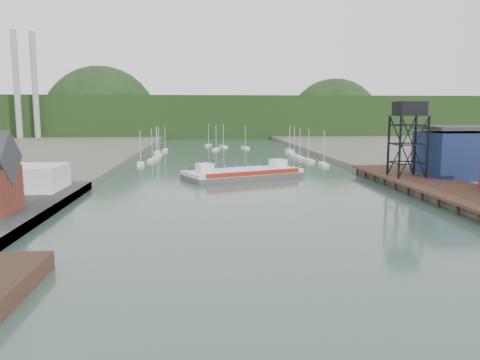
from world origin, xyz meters
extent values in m
plane|color=#2A413C|center=(0.00, 0.00, 0.00)|extent=(600.00, 600.00, 0.00)
cube|color=black|center=(37.00, 45.00, 1.90)|extent=(14.00, 70.00, 0.50)
cylinder|color=black|center=(31.00, 45.00, 0.80)|extent=(0.60, 0.60, 2.20)
cylinder|color=black|center=(43.00, 45.00, 0.80)|extent=(0.60, 0.60, 2.20)
cube|color=silver|center=(-44.00, 50.00, 3.85)|extent=(18.00, 12.00, 4.50)
cylinder|color=black|center=(32.00, 55.00, 8.65)|extent=(0.50, 0.50, 13.00)
cylinder|color=black|center=(38.00, 55.00, 8.65)|extent=(0.50, 0.50, 13.00)
cylinder|color=black|center=(32.00, 61.00, 8.65)|extent=(0.50, 0.50, 13.00)
cylinder|color=black|center=(38.00, 61.00, 8.65)|extent=(0.50, 0.50, 13.00)
cube|color=black|center=(35.00, 58.00, 16.65)|extent=(5.50, 5.50, 3.00)
cube|color=#0E163D|center=(50.00, 60.00, 6.60)|extent=(20.00, 14.00, 10.00)
cube|color=#2D2D33|center=(50.00, 60.00, 12.50)|extent=(20.50, 14.50, 0.80)
cube|color=silver|center=(-27.54, 103.89, 0.35)|extent=(2.67, 7.65, 0.90)
cube|color=silver|center=(-25.28, 115.30, 0.35)|extent=(2.81, 7.67, 0.90)
cube|color=silver|center=(-24.71, 124.17, 0.35)|extent=(2.35, 7.59, 0.90)
cube|color=silver|center=(-24.81, 134.09, 0.35)|extent=(2.01, 7.50, 0.90)
cube|color=silver|center=(-26.64, 146.33, 0.35)|extent=(2.00, 7.50, 0.90)
cube|color=silver|center=(-24.32, 156.17, 0.35)|extent=(2.16, 7.54, 0.90)
cube|color=silver|center=(27.56, 99.03, 0.35)|extent=(2.53, 7.62, 0.90)
cube|color=silver|center=(25.46, 110.51, 0.35)|extent=(2.76, 7.67, 0.90)
cube|color=silver|center=(24.46, 119.29, 0.35)|extent=(2.22, 7.56, 0.90)
cube|color=silver|center=(24.27, 128.28, 0.35)|extent=(2.18, 7.54, 0.90)
cube|color=silver|center=(24.67, 139.38, 0.35)|extent=(2.46, 7.61, 0.90)
cube|color=silver|center=(26.78, 150.99, 0.35)|extent=(2.48, 7.61, 0.90)
cube|color=silver|center=(-3.16, 160.00, 0.35)|extent=(3.78, 7.76, 0.90)
cube|color=silver|center=(10.04, 168.00, 0.35)|extent=(3.31, 7.74, 0.90)
cube|color=silver|center=(0.66, 176.00, 0.35)|extent=(3.76, 7.76, 0.90)
cube|color=silver|center=(-6.11, 184.00, 0.35)|extent=(3.40, 7.74, 0.90)
cylinder|color=#9B9C97|center=(-110.00, 230.00, 30.00)|extent=(3.20, 3.20, 60.00)
cylinder|color=#9B9C97|center=(-102.00, 235.00, 30.00)|extent=(3.20, 3.20, 60.00)
cube|color=black|center=(0.00, 300.00, 12.00)|extent=(500.00, 120.00, 28.00)
sphere|color=black|center=(-80.00, 300.00, 8.00)|extent=(80.00, 80.00, 80.00)
sphere|color=black|center=(90.00, 310.00, 6.00)|extent=(70.00, 70.00, 70.00)
cube|color=#48484A|center=(1.00, 74.02, 0.57)|extent=(30.45, 21.86, 1.13)
cube|color=silver|center=(1.00, 74.02, 1.58)|extent=(30.45, 21.86, 0.91)
cube|color=#9F1C12|center=(3.32, 68.80, 1.81)|extent=(22.81, 10.29, 1.02)
cube|color=navy|center=(-1.33, 79.24, 1.81)|extent=(22.81, 10.29, 1.02)
cube|color=silver|center=(-8.31, 69.87, 2.94)|extent=(4.48, 4.48, 2.26)
cube|color=silver|center=(10.30, 78.17, 2.94)|extent=(4.48, 4.48, 2.26)
camera|label=1|loc=(-8.60, -38.76, 15.85)|focal=35.00mm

